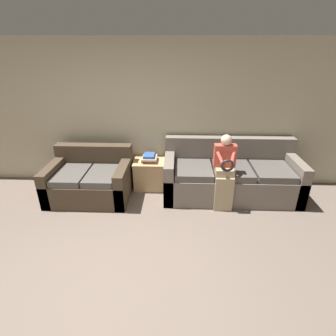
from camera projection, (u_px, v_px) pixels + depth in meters
ground_plane at (104, 298)px, 2.74m from camera, size 14.00×14.00×0.00m
wall_back at (136, 115)px, 4.66m from camera, size 7.82×0.06×2.55m
couch_main at (230, 176)px, 4.55m from camera, size 2.27×0.96×0.95m
couch_side at (91, 180)px, 4.51m from camera, size 1.35×0.97×0.82m
child_left_seated at (225, 170)px, 4.06m from camera, size 0.34×0.37×1.19m
side_shelf at (149, 173)px, 4.81m from camera, size 0.55×0.49×0.53m
book_stack at (149, 158)px, 4.67m from camera, size 0.27×0.31×0.12m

